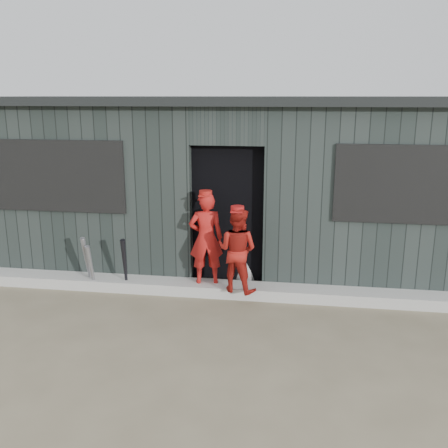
% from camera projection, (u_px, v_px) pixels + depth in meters
% --- Properties ---
extents(ground, '(80.00, 80.00, 0.00)m').
position_uv_depth(ground, '(198.00, 363.00, 5.07)').
color(ground, '#695F49').
rests_on(ground, ground).
extents(curb, '(8.00, 0.36, 0.15)m').
position_uv_depth(curb, '(224.00, 289.00, 6.79)').
color(curb, '#A8A8A3').
rests_on(curb, ground).
extents(bat_left, '(0.08, 0.25, 0.69)m').
position_uv_depth(bat_left, '(91.00, 268.00, 6.83)').
color(bat_left, gray).
rests_on(bat_left, ground).
extents(bat_mid, '(0.08, 0.28, 0.78)m').
position_uv_depth(bat_mid, '(87.00, 262.00, 6.92)').
color(bat_mid, gray).
rests_on(bat_mid, ground).
extents(bat_right, '(0.13, 0.29, 0.79)m').
position_uv_depth(bat_right, '(125.00, 265.00, 6.80)').
color(bat_right, black).
rests_on(bat_right, ground).
extents(player_red_left, '(0.51, 0.39, 1.25)m').
position_uv_depth(player_red_left, '(206.00, 238.00, 6.69)').
color(player_red_left, '#B41916').
rests_on(player_red_left, curb).
extents(player_red_right, '(0.64, 0.57, 1.11)m').
position_uv_depth(player_red_right, '(237.00, 250.00, 6.43)').
color(player_red_right, maroon).
rests_on(player_red_right, curb).
extents(player_grey_back, '(0.71, 0.47, 1.43)m').
position_uv_depth(player_grey_back, '(247.00, 235.00, 7.09)').
color(player_grey_back, '#ACACAC').
rests_on(player_grey_back, ground).
extents(dugout, '(8.30, 3.30, 2.62)m').
position_uv_depth(dugout, '(239.00, 181.00, 8.10)').
color(dugout, black).
rests_on(dugout, ground).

